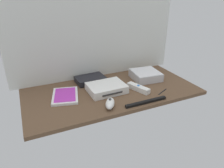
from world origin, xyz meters
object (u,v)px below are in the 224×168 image
(game_case, at_px, (65,96))
(remote_wand, at_px, (138,88))
(game_console, at_px, (106,88))
(network_router, at_px, (90,79))
(mini_computer, at_px, (146,75))
(remote_nunchuk, at_px, (110,103))
(stylus_pen, at_px, (162,91))
(sensor_bar, at_px, (146,102))

(game_case, height_order, remote_wand, remote_wand)
(game_console, bearing_deg, game_case, 171.29)
(game_case, relative_size, network_router, 1.17)
(mini_computer, bearing_deg, network_router, 163.42)
(remote_nunchuk, relative_size, stylus_pen, 1.21)
(sensor_bar, relative_size, stylus_pen, 2.67)
(remote_wand, xyz_separation_m, stylus_pen, (0.12, -0.07, -0.01))
(sensor_bar, distance_m, stylus_pen, 0.17)
(network_router, bearing_deg, game_console, -78.93)
(remote_wand, bearing_deg, game_case, 146.59)
(game_console, relative_size, mini_computer, 1.16)
(game_console, relative_size, sensor_bar, 0.89)
(sensor_bar, bearing_deg, remote_wand, 75.26)
(game_console, relative_size, remote_nunchuk, 1.97)
(remote_wand, distance_m, remote_nunchuk, 0.25)
(remote_wand, xyz_separation_m, sensor_bar, (-0.04, -0.14, -0.01))
(network_router, xyz_separation_m, remote_nunchuk, (-0.01, -0.33, 0.00))
(mini_computer, xyz_separation_m, remote_wand, (-0.13, -0.13, -0.01))
(network_router, distance_m, sensor_bar, 0.41)
(game_console, bearing_deg, stylus_pen, -27.00)
(game_case, xyz_separation_m, remote_wand, (0.41, -0.10, 0.01))
(sensor_bar, height_order, stylus_pen, sensor_bar)
(mini_computer, distance_m, stylus_pen, 0.20)
(game_case, height_order, remote_nunchuk, remote_nunchuk)
(game_case, relative_size, sensor_bar, 0.91)
(game_case, xyz_separation_m, stylus_pen, (0.53, -0.17, -0.00))
(sensor_bar, bearing_deg, remote_nunchuk, 167.02)
(game_console, distance_m, network_router, 0.17)
(mini_computer, xyz_separation_m, sensor_bar, (-0.17, -0.27, -0.02))
(game_case, relative_size, remote_nunchuk, 2.00)
(game_console, xyz_separation_m, game_case, (-0.23, 0.03, -0.01))
(network_router, height_order, remote_nunchuk, remote_nunchuk)
(game_case, xyz_separation_m, sensor_bar, (0.37, -0.24, -0.00))
(game_console, xyz_separation_m, mini_computer, (0.30, 0.06, 0.00))
(game_case, distance_m, stylus_pen, 0.55)
(remote_wand, relative_size, stylus_pen, 1.68)
(mini_computer, distance_m, remote_wand, 0.18)
(game_case, bearing_deg, game_console, 6.82)
(remote_nunchuk, relative_size, sensor_bar, 0.45)
(mini_computer, height_order, network_router, mini_computer)
(remote_nunchuk, height_order, sensor_bar, remote_nunchuk)
(game_console, xyz_separation_m, remote_nunchuk, (-0.05, -0.17, -0.00))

